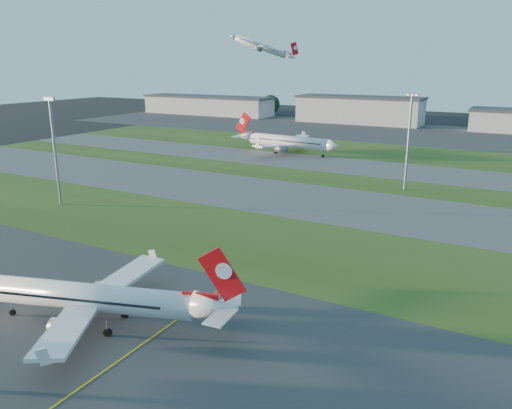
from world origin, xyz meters
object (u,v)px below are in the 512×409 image
Objects in this scene: airliner_taxiing at (288,142)px; light_mast_west at (54,144)px; airliner_parked at (94,298)px; light_mast_centre at (409,136)px.

light_mast_west reaches higher than airliner_taxiing.
airliner_taxiing is 93.87m from light_mast_west.
airliner_parked is 1.31× the size of light_mast_west.
light_mast_west is at bearing -141.34° from light_mast_centre.
airliner_parked is 96.39m from light_mast_centre.
light_mast_west is (-17.75, -91.60, 10.25)m from airliner_taxiing.
airliner_parked is at bearing 109.53° from airliner_taxiing.
light_mast_centre reaches higher than airliner_taxiing.
light_mast_west is at bearing 84.04° from airliner_taxiing.
airliner_taxiing is 1.61× the size of light_mast_west.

